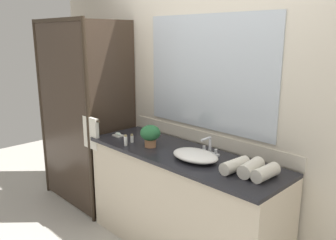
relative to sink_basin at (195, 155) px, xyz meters
name	(u,v)px	position (x,y,z in m)	size (l,w,h in m)	color
wall_back_with_mirror	(209,99)	(-0.19, 0.38, 0.37)	(4.40, 0.06, 2.60)	beige
vanity_cabinet	(181,203)	(-0.19, 0.05, -0.49)	(1.80, 0.58, 0.90)	beige
shower_enclosure	(78,116)	(-1.47, -0.15, 0.09)	(1.20, 0.59, 2.00)	#2D2319
sink_basin	(195,155)	(0.00, 0.00, 0.00)	(0.39, 0.27, 0.07)	white
faucet	(209,149)	(0.00, 0.17, 0.01)	(0.17, 0.13, 0.15)	silver
potted_plant	(150,134)	(-0.48, -0.03, 0.08)	(0.17, 0.17, 0.19)	#B77A51
soap_dish	(118,135)	(-0.94, -0.04, -0.02)	(0.10, 0.07, 0.04)	silver
amenity_bottle_shampoo	(132,138)	(-0.70, -0.06, 0.00)	(0.03, 0.03, 0.08)	white
amenity_bottle_body_wash	(126,141)	(-0.66, -0.16, 0.01)	(0.03, 0.03, 0.10)	white
rolled_towel_near_edge	(266,173)	(0.57, 0.06, 0.01)	(0.09, 0.09, 0.23)	silver
rolled_towel_middle	(251,168)	(0.46, 0.06, 0.01)	(0.10, 0.10, 0.23)	silver
rolled_towel_far_edge	(235,165)	(0.35, 0.02, 0.01)	(0.09, 0.09, 0.24)	silver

